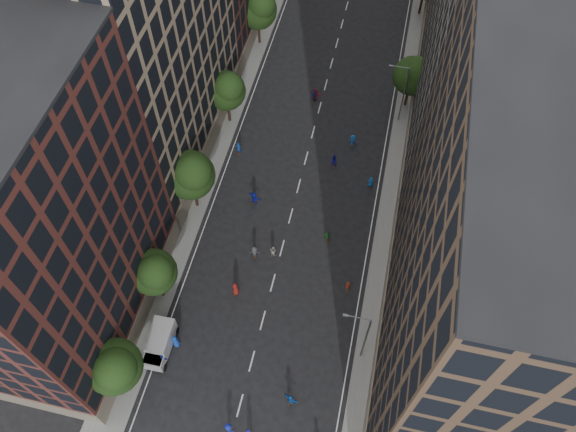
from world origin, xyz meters
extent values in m
plane|color=black|center=(0.00, 40.00, 0.00)|extent=(240.00, 240.00, 0.00)
cube|color=slate|center=(-12.00, 47.50, 0.07)|extent=(4.00, 105.00, 0.15)
cube|color=slate|center=(12.00, 47.50, 0.07)|extent=(4.00, 105.00, 0.15)
cube|color=#4F231E|center=(-19.00, 11.00, 15.00)|extent=(14.00, 22.00, 30.00)
cube|color=#917A5F|center=(-19.00, 35.00, 17.00)|extent=(14.00, 26.00, 34.00)
cube|color=#4D3929|center=(19.00, 15.00, 18.00)|extent=(14.00, 30.00, 36.00)
cube|color=#686156|center=(19.00, 44.00, 16.50)|extent=(14.00, 28.00, 33.00)
cylinder|color=black|center=(-11.20, 4.00, 1.98)|extent=(0.36, 0.36, 3.96)
sphere|color=black|center=(-11.20, 4.00, 5.58)|extent=(5.20, 5.20, 5.20)
sphere|color=black|center=(-10.55, 3.48, 6.88)|extent=(3.90, 3.90, 3.90)
cylinder|color=black|center=(-11.20, 14.00, 1.85)|extent=(0.36, 0.36, 3.70)
sphere|color=black|center=(-11.20, 14.00, 5.21)|extent=(4.80, 4.80, 4.80)
sphere|color=black|center=(-10.60, 13.52, 6.41)|extent=(3.60, 3.60, 3.60)
cylinder|color=black|center=(-11.20, 26.00, 2.11)|extent=(0.36, 0.36, 4.22)
sphere|color=black|center=(-11.20, 26.00, 5.95)|extent=(5.60, 5.60, 5.60)
sphere|color=black|center=(-10.50, 25.44, 7.35)|extent=(4.20, 4.20, 4.20)
cylinder|color=black|center=(-11.20, 40.00, 1.94)|extent=(0.36, 0.36, 3.87)
sphere|color=black|center=(-11.20, 40.00, 5.46)|extent=(5.00, 5.00, 5.00)
sphere|color=black|center=(-10.57, 39.50, 6.71)|extent=(3.75, 3.75, 3.75)
cylinder|color=black|center=(-11.20, 56.00, 2.02)|extent=(0.36, 0.36, 4.05)
sphere|color=black|center=(-11.20, 56.00, 5.70)|extent=(5.40, 5.40, 5.40)
sphere|color=black|center=(-10.52, 55.46, 7.05)|extent=(4.05, 4.05, 4.05)
cylinder|color=black|center=(11.20, 48.00, 1.87)|extent=(0.36, 0.36, 3.74)
sphere|color=black|center=(11.20, 48.00, 5.27)|extent=(5.00, 5.00, 5.00)
sphere|color=black|center=(11.82, 47.50, 6.52)|extent=(3.75, 3.75, 3.75)
cylinder|color=black|center=(11.20, 68.00, 1.98)|extent=(0.36, 0.36, 3.96)
cylinder|color=#595B60|center=(10.60, 12.00, 4.50)|extent=(0.18, 0.18, 9.00)
cylinder|color=#595B60|center=(9.40, 12.00, 9.00)|extent=(2.40, 0.12, 0.12)
cube|color=#595B60|center=(8.30, 12.00, 8.95)|extent=(0.50, 0.22, 0.15)
cylinder|color=#595B60|center=(10.60, 45.00, 4.50)|extent=(0.18, 0.18, 9.00)
cylinder|color=#595B60|center=(9.40, 45.00, 9.00)|extent=(2.40, 0.12, 0.12)
cube|color=#595B60|center=(8.30, 45.00, 8.95)|extent=(0.50, 0.22, 0.15)
cube|color=#B4B4B6|center=(-9.31, 8.82, 1.47)|extent=(2.22, 3.71, 2.24)
cube|color=#B4B4B6|center=(-9.26, 6.59, 1.07)|extent=(2.07, 1.68, 1.42)
cube|color=black|center=(-9.26, 6.59, 1.73)|extent=(1.86, 1.37, 0.10)
cylinder|color=black|center=(-10.27, 6.26, 0.39)|extent=(0.27, 0.78, 0.77)
cylinder|color=black|center=(-8.24, 6.31, 0.39)|extent=(0.27, 0.78, 0.77)
cylinder|color=black|center=(-10.37, 10.22, 0.39)|extent=(0.27, 0.78, 0.77)
cylinder|color=black|center=(-8.33, 10.27, 0.39)|extent=(0.27, 0.78, 0.77)
imported|color=#163FB5|center=(-7.88, 8.93, 0.97)|extent=(1.07, 0.83, 1.95)
imported|color=#1422A8|center=(-0.30, 2.02, 0.87)|extent=(1.27, 0.95, 1.74)
imported|color=#151EAE|center=(-8.50, 6.89, 0.94)|extent=(1.15, 0.61, 1.88)
imported|color=blue|center=(4.69, 5.89, 0.84)|extent=(1.63, 0.96, 1.68)
imported|color=maroon|center=(-3.59, 15.93, 0.96)|extent=(1.08, 0.87, 1.92)
imported|color=#AC341C|center=(8.06, 19.08, 0.76)|extent=(0.57, 0.38, 1.53)
imported|color=#B2B2AE|center=(-0.79, 21.45, 0.77)|extent=(0.89, 0.79, 1.54)
imported|color=#414246|center=(-2.74, 20.80, 0.87)|extent=(1.22, 0.84, 1.73)
imported|color=#1F6728|center=(4.78, 24.70, 0.79)|extent=(0.98, 0.55, 1.58)
imported|color=#1520B0|center=(-4.66, 27.91, 0.93)|extent=(1.81, 1.20, 1.87)
imported|color=#1657B5|center=(8.50, 33.42, 0.76)|extent=(0.78, 0.53, 1.53)
imported|color=navy|center=(-8.50, 34.91, 0.93)|extent=(0.70, 0.48, 1.86)
imported|color=#1916B8|center=(3.55, 35.64, 0.90)|extent=(0.95, 0.78, 1.80)
imported|color=#1552B1|center=(5.31, 39.36, 0.89)|extent=(1.18, 0.71, 1.78)
imported|color=#173CBD|center=(-1.03, 46.45, 0.80)|extent=(1.01, 0.73, 1.60)
imported|color=#A71B39|center=(-0.88, 46.49, 0.87)|extent=(1.70, 1.00, 1.74)
camera|label=1|loc=(7.73, -8.62, 55.26)|focal=35.00mm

